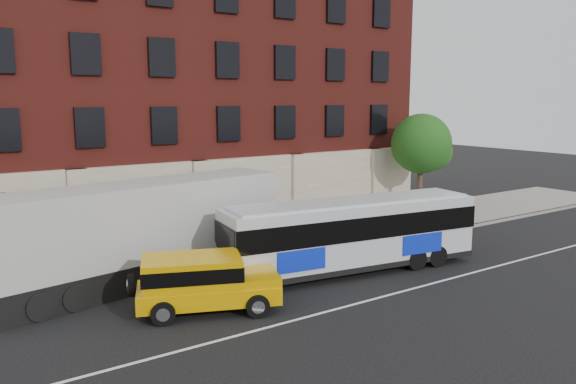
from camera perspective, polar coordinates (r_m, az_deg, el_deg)
ground at (r=19.95m, az=6.48°, el=-11.92°), size 120.00×120.00×0.00m
sidewalk at (r=27.02m, az=-6.13°, el=-6.00°), size 60.00×6.00×0.15m
kerb at (r=24.52m, az=-2.78°, el=-7.58°), size 60.00×0.25×0.15m
lane_line at (r=20.31m, az=5.54°, el=-11.50°), size 60.00×0.12×0.01m
building at (r=33.26m, az=-12.94°, el=9.79°), size 30.00×12.10×15.00m
sign_pole at (r=21.30m, az=-23.07°, el=-7.12°), size 0.30×0.20×2.50m
street_tree at (r=34.98m, az=13.34°, el=4.53°), size 3.60×3.60×6.20m
city_bus at (r=23.90m, az=6.46°, el=-4.04°), size 11.46×4.00×3.08m
yellow_suv at (r=19.76m, az=-8.73°, el=-8.75°), size 5.20×3.63×1.94m
shipping_container at (r=23.03m, az=-14.46°, el=-4.10°), size 12.23×4.48×4.00m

